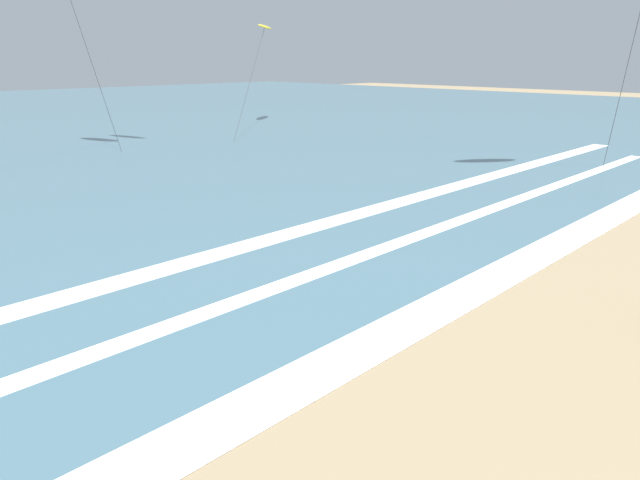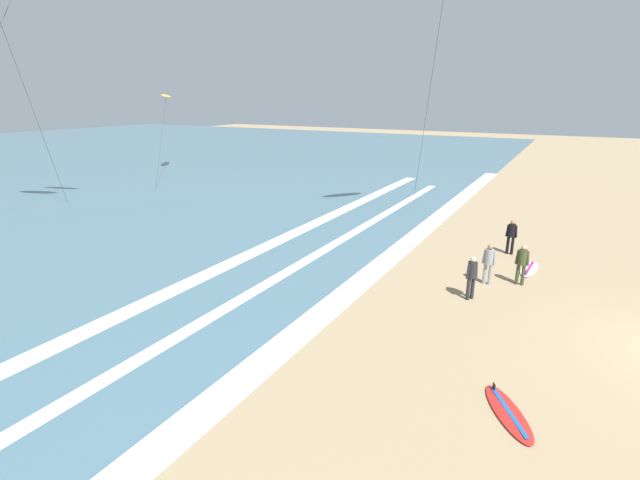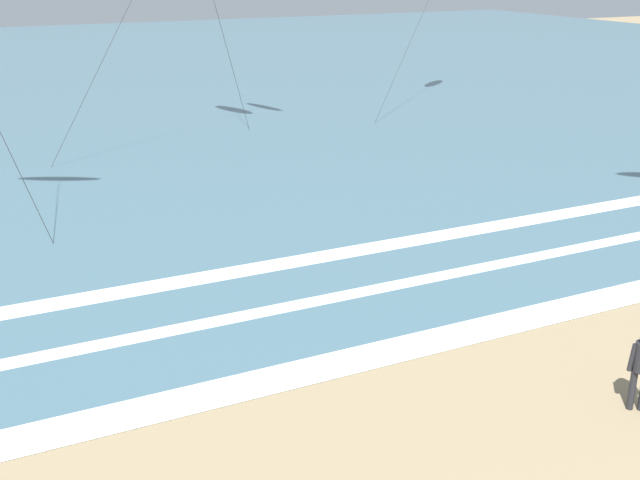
# 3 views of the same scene
# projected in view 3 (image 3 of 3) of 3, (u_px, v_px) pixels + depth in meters

# --- Properties ---
(ocean_surface) EXTENTS (140.00, 90.00, 0.01)m
(ocean_surface) POSITION_uv_depth(u_px,v_px,m) (87.00, 77.00, 55.57)
(ocean_surface) COLOR #476B7A
(ocean_surface) RESTS_ON ground
(wave_foam_shoreline) EXTENTS (57.10, 1.04, 0.01)m
(wave_foam_shoreline) POSITION_uv_depth(u_px,v_px,m) (520.00, 320.00, 18.62)
(wave_foam_shoreline) COLOR white
(wave_foam_shoreline) RESTS_ON ocean_surface
(wave_foam_mid_break) EXTENTS (46.85, 0.54, 0.01)m
(wave_foam_mid_break) POSITION_uv_depth(u_px,v_px,m) (328.00, 299.00, 19.74)
(wave_foam_mid_break) COLOR white
(wave_foam_mid_break) RESTS_ON ocean_surface
(wave_foam_outer_break) EXTENTS (45.95, 0.82, 0.01)m
(wave_foam_outer_break) POSITION_uv_depth(u_px,v_px,m) (384.00, 246.00, 23.34)
(wave_foam_outer_break) COLOR white
(wave_foam_outer_break) RESTS_ON ocean_surface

